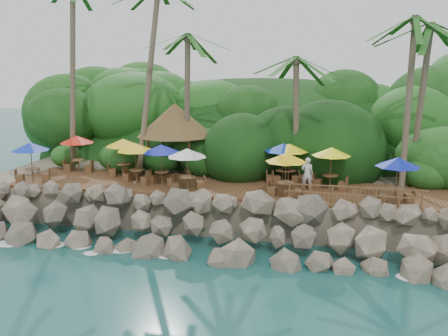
# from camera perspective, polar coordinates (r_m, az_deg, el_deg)

# --- Properties ---
(ground) EXTENTS (140.00, 140.00, 0.00)m
(ground) POSITION_cam_1_polar(r_m,az_deg,el_deg) (23.44, -3.25, -11.28)
(ground) COLOR #19514F
(ground) RESTS_ON ground
(land_base) EXTENTS (32.00, 25.20, 2.10)m
(land_base) POSITION_cam_1_polar(r_m,az_deg,el_deg) (38.04, 3.27, -0.29)
(land_base) COLOR gray
(land_base) RESTS_ON ground
(jungle_hill) EXTENTS (44.80, 28.00, 15.40)m
(jungle_hill) POSITION_cam_1_polar(r_m,az_deg,el_deg) (45.51, 4.78, 0.46)
(jungle_hill) COLOR #143811
(jungle_hill) RESTS_ON ground
(seawall) EXTENTS (29.00, 4.00, 2.30)m
(seawall) POSITION_cam_1_polar(r_m,az_deg,el_deg) (24.81, -2.02, -7.04)
(seawall) COLOR gray
(seawall) RESTS_ON ground
(terrace) EXTENTS (26.00, 5.00, 0.20)m
(terrace) POSITION_cam_1_polar(r_m,az_deg,el_deg) (28.22, 0.00, -2.38)
(terrace) COLOR brown
(terrace) RESTS_ON land_base
(jungle_foliage) EXTENTS (44.00, 16.00, 12.00)m
(jungle_foliage) POSITION_cam_1_polar(r_m,az_deg,el_deg) (37.32, 3.00, -2.19)
(jungle_foliage) COLOR #143811
(jungle_foliage) RESTS_ON ground
(foam_line) EXTENTS (25.20, 0.80, 0.06)m
(foam_line) POSITION_cam_1_polar(r_m,az_deg,el_deg) (23.69, -3.05, -10.93)
(foam_line) COLOR white
(foam_line) RESTS_ON ground
(palms) EXTENTS (28.32, 6.77, 13.83)m
(palms) POSITION_cam_1_polar(r_m,az_deg,el_deg) (29.87, 2.99, 17.94)
(palms) COLOR brown
(palms) RESTS_ON ground
(palapa) EXTENTS (5.17, 5.17, 4.60)m
(palapa) POSITION_cam_1_polar(r_m,az_deg,el_deg) (31.96, -5.97, 5.86)
(palapa) COLOR brown
(palapa) RESTS_ON ground
(dining_clusters) EXTENTS (23.59, 5.47, 2.46)m
(dining_clusters) POSITION_cam_1_polar(r_m,az_deg,el_deg) (27.97, -2.49, 1.97)
(dining_clusters) COLOR brown
(dining_clusters) RESTS_ON terrace
(railing) EXTENTS (7.20, 0.10, 1.00)m
(railing) POSITION_cam_1_polar(r_m,az_deg,el_deg) (25.18, 15.46, -3.01)
(railing) COLOR brown
(railing) RESTS_ON terrace
(waiter) EXTENTS (0.69, 0.46, 1.88)m
(waiter) POSITION_cam_1_polar(r_m,az_deg,el_deg) (27.66, 10.05, -0.66)
(waiter) COLOR white
(waiter) RESTS_ON terrace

